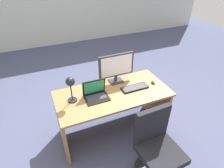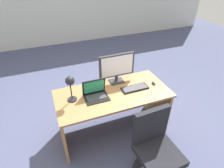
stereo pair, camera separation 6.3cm
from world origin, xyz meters
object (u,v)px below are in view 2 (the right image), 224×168
desk (112,104)px  keyboard (135,88)px  monitor (117,66)px  laptop (95,91)px  mouse (154,83)px  office_chair (155,153)px  desk_lamp (70,84)px

desk → keyboard: size_ratio=4.06×
monitor → laptop: monitor is taller
desk → mouse: bearing=-6.3°
monitor → keyboard: monitor is taller
mouse → office_chair: bearing=-117.4°
monitor → keyboard: size_ratio=1.36×
keyboard → mouse: (0.30, 0.00, 0.01)m
laptop → desk_lamp: size_ratio=0.84×
monitor → laptop: 0.48m
keyboard → laptop: bearing=174.8°
desk → laptop: 0.38m
mouse → desk_lamp: bearing=177.8°
keyboard → desk_lamp: desk_lamp is taller
keyboard → office_chair: bearing=-97.3°
desk_lamp → mouse: bearing=-2.2°
mouse → monitor: bearing=151.3°
desk → monitor: bearing=51.3°
desk → keyboard: bearing=-12.9°
desk_lamp → keyboard: bearing=-3.3°
mouse → office_chair: (-0.40, -0.77, -0.40)m
monitor → laptop: bearing=-151.6°
mouse → office_chair: office_chair is taller
office_chair → desk: bearing=104.6°
monitor → mouse: (0.47, -0.26, -0.23)m
keyboard → desk_lamp: 0.89m
keyboard → monitor: bearing=122.3°
laptop → desk_lamp: desk_lamp is taller
laptop → monitor: bearing=28.4°
mouse → keyboard: bearing=-179.2°
keyboard → desk_lamp: size_ratio=1.04×
laptop → mouse: bearing=-3.1°
desk → keyboard: keyboard is taller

